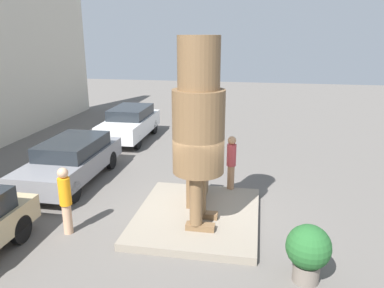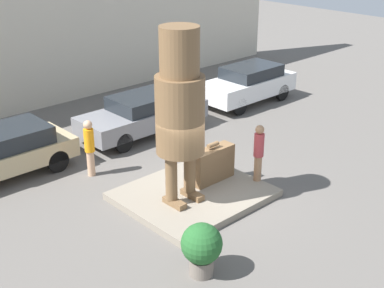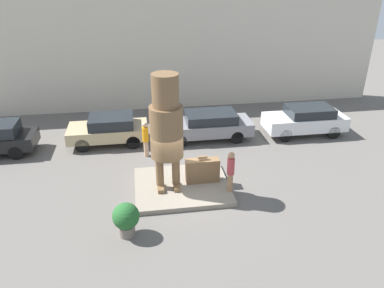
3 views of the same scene
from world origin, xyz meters
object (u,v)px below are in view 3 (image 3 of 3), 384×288
at_px(parked_car_grey, 207,125).
at_px(tourist, 231,170).
at_px(statue_figure, 166,125).
at_px(giant_suitcase, 202,170).
at_px(parked_car_tan, 109,129).
at_px(worker_hivis, 146,138).
at_px(planter_pot, 126,218).
at_px(parked_car_white, 305,120).

bearing_deg(parked_car_grey, tourist, 88.72).
relative_size(statue_figure, giant_suitcase, 3.38).
distance_m(tourist, parked_car_tan, 7.55).
relative_size(tourist, parked_car_grey, 0.36).
bearing_deg(statue_figure, tourist, -15.00).
bearing_deg(parked_car_tan, worker_hivis, 135.49).
relative_size(tourist, worker_hivis, 0.96).
distance_m(parked_car_grey, planter_pot, 8.48).
distance_m(parked_car_white, worker_hivis, 8.75).
bearing_deg(giant_suitcase, parked_car_grey, 76.69).
bearing_deg(worker_hivis, tourist, -51.01).
bearing_deg(parked_car_tan, tourist, 131.16).
bearing_deg(worker_hivis, parked_car_white, 8.75).
bearing_deg(tourist, parked_car_white, 43.73).
bearing_deg(parked_car_grey, statue_figure, 62.24).
bearing_deg(worker_hivis, parked_car_tan, 135.49).
relative_size(parked_car_tan, parked_car_white, 0.93).
bearing_deg(parked_car_white, parked_car_tan, -2.40).
xyz_separation_m(tourist, parked_car_grey, (0.12, 5.47, -0.35)).
bearing_deg(tourist, giant_suitcase, 137.09).
height_order(parked_car_tan, worker_hivis, worker_hivis).
bearing_deg(tourist, statue_figure, 165.00).
distance_m(parked_car_tan, parked_car_grey, 5.09).
xyz_separation_m(parked_car_grey, parked_car_white, (5.36, -0.23, 0.05)).
bearing_deg(parked_car_white, planter_pot, 36.76).
bearing_deg(planter_pot, worker_hivis, 81.07).
bearing_deg(statue_figure, worker_hivis, 102.91).
relative_size(tourist, parked_car_tan, 0.43).
xyz_separation_m(statue_figure, giant_suitcase, (1.46, 0.25, -2.25)).
bearing_deg(parked_car_tan, parked_car_white, 177.60).
relative_size(statue_figure, tourist, 2.74).
relative_size(parked_car_tan, parked_car_grey, 0.84).
distance_m(parked_car_white, planter_pot, 11.93).
bearing_deg(planter_pot, statue_figure, 56.88).
height_order(parked_car_grey, planter_pot, parked_car_grey).
xyz_separation_m(parked_car_tan, planter_pot, (0.89, -7.58, -0.08)).
xyz_separation_m(parked_car_grey, planter_pot, (-4.20, -7.37, -0.07)).
xyz_separation_m(statue_figure, planter_pot, (-1.66, -2.55, -2.24)).
height_order(parked_car_tan, parked_car_white, parked_car_white).
distance_m(parked_car_tan, planter_pot, 7.63).
height_order(tourist, planter_pot, tourist).
xyz_separation_m(parked_car_tan, parked_car_white, (10.45, -0.44, 0.04)).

